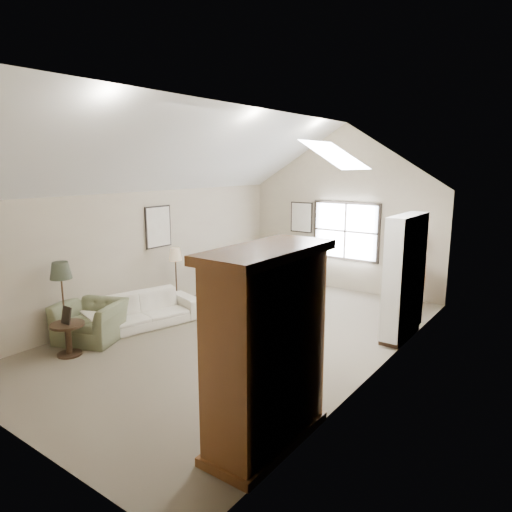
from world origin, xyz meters
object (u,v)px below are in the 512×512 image
Objects in this scene: armoire at (267,349)px; armchair_far at (270,280)px; armchair_near at (90,321)px; sofa at (142,310)px; side_table at (68,339)px; coffee_table at (274,302)px; side_chair at (408,283)px.

armchair_far is (-3.01, 4.48, -0.63)m from armoire.
armchair_near is at bearing 171.09° from armoire.
armoire reaches higher than armchair_far.
armchair_far is (1.01, 2.83, 0.16)m from sofa.
armoire is at bearing 117.39° from armchair_far.
armoire is 4.33m from armchair_near.
armchair_near is (-4.22, 0.66, -0.76)m from armoire.
side_table is (-0.91, -4.43, -0.20)m from armchair_far.
armchair_near is at bearing -175.21° from sofa.
sofa is 2.02× the size of armchair_near.
armoire is 4.48m from coffee_table.
armchair_far is at bearing 49.78° from armchair_near.
armoire is 2.13× the size of armchair_far.
side_chair is at bearing -166.12° from armchair_far.
coffee_table is at bearing 122.71° from armoire.
side_chair is at bearing 27.91° from armchair_near.
side_table is at bearing 71.82° from armchair_far.
side_chair reaches higher than armchair_far.
sofa is at bearing 63.76° from armchair_far.
side_table is at bearing -160.87° from sofa.
armchair_near is at bearing -114.05° from side_chair.
armchair_near is 4.01m from armchair_far.
sofa is 3.01m from armchair_far.
armchair_far reaches higher than side_table.
sofa is (-4.03, 1.65, -0.79)m from armoire.
sofa reaches higher than coffee_table.
armchair_near reaches higher than coffee_table.
side_chair is at bearing 92.44° from armoire.
armchair_far is 1.03m from coffee_table.
armchair_near is 3.55m from coffee_table.
armchair_near is 0.88× the size of side_chair.
armoire is 5.54m from side_chair.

